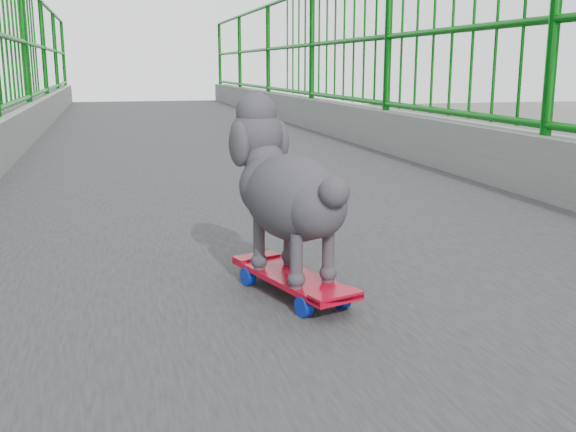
# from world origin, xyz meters

# --- Properties ---
(railing) EXTENTS (3.00, 24.00, 1.42)m
(railing) POSITION_xyz_m (0.00, 0.00, 7.21)
(railing) COLOR gray
(railing) RESTS_ON footbridge
(skateboard) EXTENTS (0.27, 0.49, 0.06)m
(skateboard) POSITION_xyz_m (-0.20, 0.85, 7.05)
(skateboard) COLOR red
(skateboard) RESTS_ON footbridge
(poodle) EXTENTS (0.32, 0.52, 0.45)m
(poodle) POSITION_xyz_m (-0.21, 0.87, 7.30)
(poodle) COLOR #29272B
(poodle) RESTS_ON skateboard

